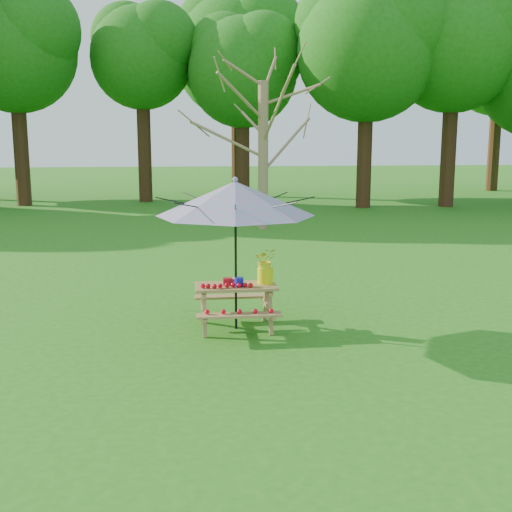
{
  "coord_description": "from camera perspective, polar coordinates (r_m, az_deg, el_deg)",
  "views": [
    {
      "loc": [
        4.16,
        -5.33,
        2.81
      ],
      "look_at": [
        5.25,
        3.88,
        1.1
      ],
      "focal_mm": 45.0,
      "sensor_mm": 36.0,
      "label": 1
    }
  ],
  "objects": [
    {
      "name": "flower_bucket",
      "position": [
        9.54,
        0.84,
        -0.77
      ],
      "size": [
        0.33,
        0.29,
        0.53
      ],
      "color": "yellow",
      "rests_on": "picnic_table"
    },
    {
      "name": "patio_umbrella",
      "position": [
        9.29,
        -1.84,
        5.12
      ],
      "size": [
        2.52,
        2.52,
        2.26
      ],
      "color": "black",
      "rests_on": "ground"
    },
    {
      "name": "picnic_table",
      "position": [
        9.58,
        -1.79,
        -4.6
      ],
      "size": [
        1.2,
        1.32,
        0.67
      ],
      "color": "#9C7F46",
      "rests_on": "ground"
    },
    {
      "name": "bare_tree",
      "position": [
        20.37,
        0.66,
        20.5
      ],
      "size": [
        7.18,
        7.18,
        10.49
      ],
      "color": "#92714F",
      "rests_on": "ground"
    },
    {
      "name": "produce_bins",
      "position": [
        9.49,
        -2.04,
        -2.27
      ],
      "size": [
        0.29,
        0.37,
        0.13
      ],
      "color": "#AA0D1F",
      "rests_on": "picnic_table"
    },
    {
      "name": "treeline",
      "position": [
        28.13,
        -16.22,
        20.68
      ],
      "size": [
        60.0,
        12.0,
        16.0
      ],
      "primitive_type": null,
      "color": "#1D6110",
      "rests_on": "ground"
    },
    {
      "name": "tomatoes_row",
      "position": [
        9.3,
        -2.63,
        -2.65
      ],
      "size": [
        0.77,
        0.13,
        0.07
      ],
      "primitive_type": null,
      "color": "red",
      "rests_on": "picnic_table"
    }
  ]
}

